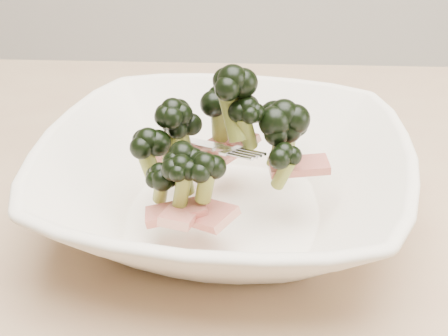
# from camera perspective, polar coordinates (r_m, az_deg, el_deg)

# --- Properties ---
(dining_table) EXTENTS (1.20, 0.80, 0.75)m
(dining_table) POSITION_cam_1_polar(r_m,az_deg,el_deg) (0.60, 11.23, -13.24)
(dining_table) COLOR tan
(dining_table) RESTS_ON ground
(broccoli_dish) EXTENTS (0.34, 0.34, 0.14)m
(broccoli_dish) POSITION_cam_1_polar(r_m,az_deg,el_deg) (0.52, -0.02, -0.79)
(broccoli_dish) COLOR #F4E6CE
(broccoli_dish) RESTS_ON dining_table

